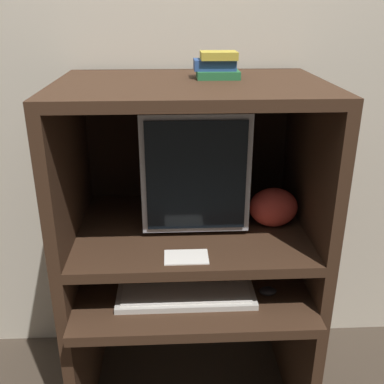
# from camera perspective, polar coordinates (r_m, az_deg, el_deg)

# --- Properties ---
(wall_back) EXTENTS (6.00, 0.06, 2.60)m
(wall_back) POSITION_cam_1_polar(r_m,az_deg,el_deg) (1.89, -0.70, 14.93)
(wall_back) COLOR beige
(wall_back) RESTS_ON ground_plane
(desk_base) EXTENTS (0.90, 0.70, 0.61)m
(desk_base) POSITION_cam_1_polar(r_m,az_deg,el_deg) (1.86, -0.05, -16.45)
(desk_base) COLOR #382316
(desk_base) RESTS_ON ground_plane
(desk_monitor_shelf) EXTENTS (0.90, 0.63, 0.18)m
(desk_monitor_shelf) POSITION_cam_1_polar(r_m,az_deg,el_deg) (1.70, -0.14, -5.50)
(desk_monitor_shelf) COLOR #382316
(desk_monitor_shelf) RESTS_ON desk_base
(hutch_upper) EXTENTS (0.90, 0.63, 0.53)m
(hutch_upper) POSITION_cam_1_polar(r_m,az_deg,el_deg) (1.58, -0.20, 7.82)
(hutch_upper) COLOR #382316
(hutch_upper) RESTS_ON desk_monitor_shelf
(crt_monitor) EXTENTS (0.37, 0.38, 0.44)m
(crt_monitor) POSITION_cam_1_polar(r_m,az_deg,el_deg) (1.67, 0.18, 4.06)
(crt_monitor) COLOR #B2B2B7
(crt_monitor) RESTS_ON desk_monitor_shelf
(keyboard) EXTENTS (0.48, 0.16, 0.03)m
(keyboard) POSITION_cam_1_polar(r_m,az_deg,el_deg) (1.59, -0.76, -13.03)
(keyboard) COLOR beige
(keyboard) RESTS_ON desk_base
(mouse) EXTENTS (0.06, 0.04, 0.03)m
(mouse) POSITION_cam_1_polar(r_m,az_deg,el_deg) (1.64, 9.62, -12.29)
(mouse) COLOR black
(mouse) RESTS_ON desk_base
(snack_bag) EXTENTS (0.18, 0.13, 0.15)m
(snack_bag) POSITION_cam_1_polar(r_m,az_deg,el_deg) (1.68, 10.29, -1.92)
(snack_bag) COLOR #BC382D
(snack_bag) RESTS_ON desk_monitor_shelf
(book_stack) EXTENTS (0.15, 0.11, 0.09)m
(book_stack) POSITION_cam_1_polar(r_m,az_deg,el_deg) (1.59, 3.17, 15.73)
(book_stack) COLOR #236638
(book_stack) RESTS_ON hutch_upper
(paper_card) EXTENTS (0.14, 0.09, 0.00)m
(paper_card) POSITION_cam_1_polar(r_m,az_deg,el_deg) (1.48, -0.73, -8.26)
(paper_card) COLOR white
(paper_card) RESTS_ON desk_monitor_shelf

